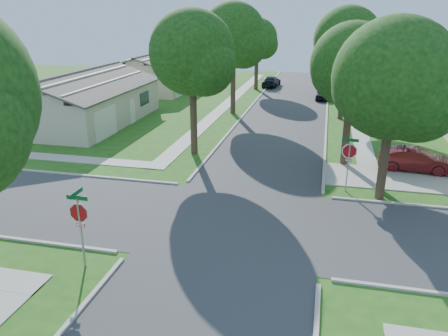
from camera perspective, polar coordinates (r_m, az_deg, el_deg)
name	(u,v)px	position (r m, az deg, el deg)	size (l,w,h in m)	color
ground	(238,222)	(19.30, 1.82, -7.09)	(100.00, 100.00, 0.00)	#225517
road_ns	(238,222)	(19.30, 1.82, -7.08)	(7.00, 100.00, 0.02)	#333335
sidewalk_ne	(354,107)	(43.84, 16.65, 7.60)	(1.20, 40.00, 0.04)	#9E9B91
sidewalk_nw	(230,102)	(44.75, 0.74, 8.66)	(1.20, 40.00, 0.04)	#9E9B91
driveway	(404,179)	(25.92, 22.49, -1.36)	(8.80, 3.60, 0.05)	#9E9B91
stop_sign_sw	(79,216)	(16.05, -18.39, -5.98)	(1.05, 0.80, 2.98)	gray
stop_sign_ne	(349,154)	(22.64, 16.04, 1.83)	(1.05, 0.80, 2.98)	gray
tree_e_near	(354,69)	(26.10, 16.58, 12.26)	(4.97, 4.80, 8.28)	#38281C
tree_e_mid	(348,43)	(37.99, 15.86, 15.42)	(5.59, 5.40, 9.21)	#38281C
tree_e_far	(343,37)	(50.97, 15.34, 16.13)	(5.17, 5.00, 8.72)	#38281C
tree_w_near	(193,57)	(27.20, -4.07, 14.29)	(5.38, 5.20, 8.97)	#38281C
tree_w_mid	(234,38)	(38.77, 1.32, 16.56)	(5.80, 5.60, 9.56)	#38281C
tree_w_far	(257,41)	(51.60, 4.40, 16.25)	(4.76, 4.60, 8.04)	#38281C
tree_ne_corner	(395,85)	(21.53, 21.46, 10.11)	(5.80, 5.60, 8.66)	#38281C
house_nw_near	(83,104)	(37.95, -17.92, 7.96)	(8.42, 13.60, 4.23)	tan
house_nw_far	(159,75)	(53.04, -8.54, 11.86)	(8.42, 13.60, 4.23)	tan
car_driveway	(416,160)	(27.35, 23.77, 0.98)	(1.43, 4.09, 1.35)	#4E1012
car_curb_east	(324,93)	(47.06, 12.97, 9.47)	(1.48, 3.68, 1.25)	black
car_curb_west	(271,81)	(54.17, 6.19, 11.18)	(1.76, 4.33, 1.26)	black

